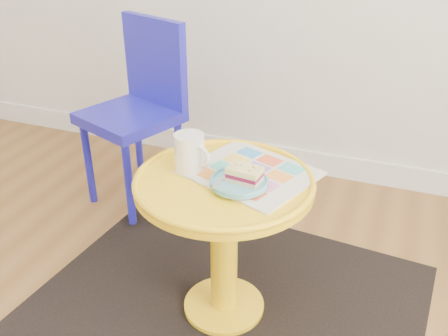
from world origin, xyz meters
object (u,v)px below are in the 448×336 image
(mug, at_px, (190,152))
(plate, at_px, (239,182))
(side_table, at_px, (224,220))
(newspaper, at_px, (251,173))
(chair, at_px, (140,102))

(mug, distance_m, plate, 0.19)
(side_table, height_order, newspaper, newspaper)
(side_table, bearing_deg, plate, -27.15)
(newspaper, distance_m, plate, 0.10)
(side_table, bearing_deg, newspaper, 45.96)
(plate, bearing_deg, mug, 164.92)
(plate, bearing_deg, side_table, 152.85)
(mug, bearing_deg, side_table, 12.82)
(chair, bearing_deg, plate, -21.25)
(chair, bearing_deg, mug, -27.57)
(mug, bearing_deg, plate, 6.21)
(newspaper, bearing_deg, plate, -72.35)
(newspaper, height_order, mug, mug)
(chair, relative_size, mug, 6.45)
(newspaper, relative_size, plate, 2.11)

